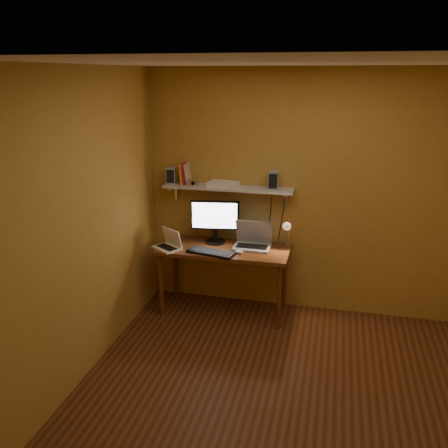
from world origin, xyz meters
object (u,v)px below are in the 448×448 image
(speaker_right, at_px, (273,180))
(shelf_camera, at_px, (193,183))
(wall_shelf, at_px, (228,188))
(desk, at_px, (224,255))
(keyboard, at_px, (211,252))
(mouse, at_px, (239,252))
(desk_lamp, at_px, (288,230))
(speaker_left, at_px, (171,175))
(monitor, at_px, (215,219))
(netbook, at_px, (169,243))
(router, at_px, (223,184))
(laptop, at_px, (253,240))

(speaker_right, height_order, shelf_camera, speaker_right)
(wall_shelf, bearing_deg, desk, -90.00)
(keyboard, bearing_deg, speaker_right, 45.58)
(wall_shelf, distance_m, speaker_right, 0.49)
(keyboard, relative_size, mouse, 5.54)
(desk, relative_size, speaker_right, 7.21)
(desk_lamp, xyz_separation_m, speaker_left, (-1.30, 0.06, 0.51))
(monitor, height_order, shelf_camera, shelf_camera)
(desk, height_order, wall_shelf, wall_shelf)
(netbook, xyz_separation_m, desk_lamp, (1.22, 0.28, 0.15))
(speaker_left, bearing_deg, netbook, -90.12)
(wall_shelf, xyz_separation_m, netbook, (-0.56, -0.35, -0.55))
(netbook, bearing_deg, mouse, 35.65)
(router, bearing_deg, laptop, -14.01)
(desk_lamp, bearing_deg, shelf_camera, 179.13)
(desk, xyz_separation_m, router, (-0.05, 0.19, 0.74))
(netbook, relative_size, mouse, 3.93)
(netbook, xyz_separation_m, keyboard, (0.47, -0.04, -0.05))
(wall_shelf, height_order, shelf_camera, shelf_camera)
(desk, relative_size, netbook, 3.99)
(wall_shelf, height_order, keyboard, wall_shelf)
(monitor, distance_m, speaker_right, 0.76)
(desk, xyz_separation_m, speaker_right, (0.48, 0.19, 0.81))
(monitor, relative_size, speaker_right, 2.70)
(desk, distance_m, speaker_left, 1.04)
(speaker_left, distance_m, shelf_camera, 0.28)
(laptop, distance_m, keyboard, 0.49)
(laptop, relative_size, shelf_camera, 3.43)
(desk_lamp, distance_m, shelf_camera, 1.12)
(desk, height_order, speaker_left, speaker_left)
(laptop, relative_size, netbook, 1.12)
(speaker_left, height_order, shelf_camera, speaker_left)
(monitor, bearing_deg, mouse, -47.54)
(desk, bearing_deg, speaker_left, 163.49)
(keyboard, distance_m, speaker_right, 0.99)
(mouse, relative_size, router, 0.29)
(monitor, relative_size, laptop, 1.34)
(wall_shelf, height_order, speaker_right, speaker_right)
(laptop, relative_size, mouse, 4.39)
(netbook, distance_m, router, 0.85)
(monitor, height_order, keyboard, monitor)
(router, bearing_deg, desk_lamp, -5.06)
(desk_lamp, bearing_deg, wall_shelf, 174.12)
(desk, height_order, mouse, mouse)
(wall_shelf, distance_m, desk_lamp, 0.77)
(monitor, height_order, netbook, monitor)
(mouse, relative_size, desk_lamp, 0.24)
(keyboard, height_order, speaker_right, speaker_right)
(mouse, distance_m, desk_lamp, 0.56)
(monitor, bearing_deg, keyboard, -91.83)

